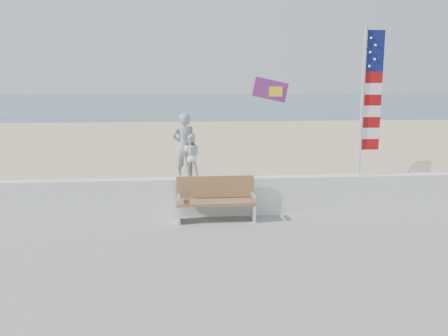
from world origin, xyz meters
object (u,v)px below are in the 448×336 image
at_px(bench, 216,198).
at_px(flag, 368,96).
at_px(adult, 184,146).
at_px(child, 190,156).

height_order(bench, flag, flag).
distance_m(adult, child, 0.27).
distance_m(adult, flag, 4.50).
relative_size(adult, bench, 0.86).
bearing_deg(bench, flag, 7.09).
distance_m(child, bench, 1.18).
bearing_deg(child, adult, 6.21).
relative_size(adult, flag, 0.44).
height_order(child, flag, flag).
xyz_separation_m(child, bench, (0.57, -0.45, -0.93)).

